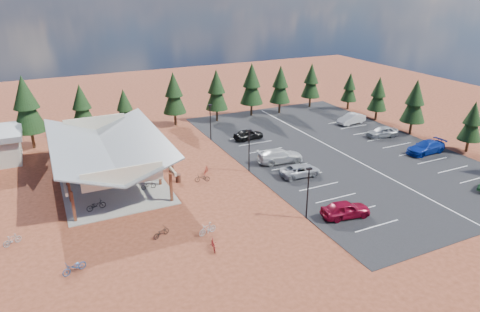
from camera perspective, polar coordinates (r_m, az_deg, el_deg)
ground at (r=46.67m, az=-3.21°, el=-4.00°), size 140.00×140.00×0.00m
asphalt_lot at (r=57.80m, az=12.81°, el=0.74°), size 27.00×44.00×0.04m
concrete_pad at (r=50.57m, az=-16.85°, el=-2.78°), size 10.60×18.60×0.10m
bike_pavilion at (r=49.18m, az=-17.33°, el=1.23°), size 11.65×19.40×4.97m
lamp_post_0 at (r=39.59m, az=9.04°, el=-4.44°), size 0.50×0.25×5.14m
lamp_post_1 at (r=49.06m, az=1.23°, el=1.15°), size 0.50×0.25×5.14m
lamp_post_2 at (r=59.45m, az=-3.97°, el=4.86°), size 0.50×0.25×5.14m
trash_bin_0 at (r=47.79m, az=-8.23°, el=-2.96°), size 0.60×0.60×0.90m
trash_bin_1 at (r=50.46m, az=-9.16°, el=-1.63°), size 0.60×0.60×0.90m
pine_1 at (r=62.02m, az=-26.62°, el=6.16°), size 4.19×4.19×9.76m
pine_2 at (r=63.35m, az=-20.37°, el=6.29°), size 3.35×3.35×7.81m
pine_3 at (r=63.01m, az=-15.14°, el=6.26°), size 2.94×2.94×6.84m
pine_4 at (r=66.19m, az=-8.81°, el=8.27°), size 3.54×3.54×8.24m
pine_5 at (r=67.58m, az=-3.16°, el=8.78°), size 3.54×3.54×8.26m
pine_6 at (r=70.35m, az=1.57°, el=9.59°), size 3.76×3.76×8.76m
pine_7 at (r=72.27m, az=5.39°, el=9.49°), size 3.47×3.47×8.07m
pine_8 at (r=76.82m, az=9.47°, el=9.89°), size 3.33×3.33×7.75m
pine_10 at (r=62.23m, az=28.56°, el=4.08°), size 2.90×2.90×6.75m
pine_11 at (r=66.10m, az=22.28°, el=6.78°), size 3.46×3.46×8.07m
pine_12 at (r=71.62m, az=17.97°, el=7.88°), size 3.02×3.02×7.03m
pine_13 at (r=76.87m, az=14.40°, el=8.87°), size 2.74×2.74×6.39m
bike_0 at (r=43.72m, az=-18.65°, el=-6.23°), size 1.97×0.99×0.99m
bike_1 at (r=49.25m, az=-20.10°, el=-3.22°), size 1.61×0.87×0.93m
bike_2 at (r=53.53m, az=-20.82°, el=-1.38°), size 1.61×0.98×0.80m
bike_3 at (r=54.95m, az=-19.87°, el=-0.54°), size 1.70×0.72×0.99m
bike_4 at (r=46.58m, az=-12.11°, el=-3.84°), size 1.57×0.59×0.82m
bike_5 at (r=50.11m, az=-12.75°, el=-1.93°), size 1.59×0.56×0.94m
bike_6 at (r=53.34m, az=-13.78°, el=-0.53°), size 1.89×1.04×0.94m
bike_7 at (r=55.65m, az=-15.99°, el=0.26°), size 1.80×0.62×1.07m
bike_9 at (r=41.21m, az=-28.11°, el=-9.84°), size 1.59×1.10×0.94m
bike_10 at (r=35.69m, az=-21.23°, el=-13.64°), size 1.99×1.27×0.99m
bike_11 at (r=35.95m, az=-3.58°, el=-11.72°), size 0.78×1.67×0.97m
bike_12 at (r=38.18m, az=-10.47°, el=-9.97°), size 1.74×1.21×0.87m
bike_13 at (r=37.96m, az=-4.37°, el=-9.66°), size 1.84×0.92×1.06m
bike_14 at (r=51.33m, az=-9.29°, el=-1.23°), size 1.08×1.79×0.89m
bike_15 at (r=49.44m, az=-4.56°, el=-1.91°), size 1.28×1.45×0.91m
bike_16 at (r=47.57m, az=-5.06°, el=-2.95°), size 1.74×0.95×0.86m
car_0 at (r=41.46m, az=13.89°, el=-6.90°), size 4.91×2.59×1.59m
car_2 at (r=49.13m, az=8.00°, el=-1.90°), size 4.90×2.50×1.33m
car_3 at (r=52.52m, az=5.38°, el=0.03°), size 5.94×2.97×1.66m
car_4 at (r=60.15m, az=1.14°, el=2.90°), size 4.45×2.11×1.47m
car_7 at (r=60.11m, az=23.54°, el=1.07°), size 5.61×2.46×1.60m
car_8 at (r=64.38m, az=18.42°, el=3.09°), size 4.80×2.55×1.55m
car_9 at (r=69.31m, az=14.63°, el=4.83°), size 4.99×2.25×1.59m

